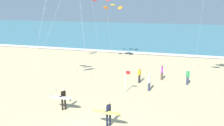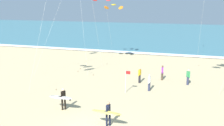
{
  "view_description": "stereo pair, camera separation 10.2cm",
  "coord_description": "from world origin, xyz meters",
  "px_view_note": "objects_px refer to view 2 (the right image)",
  "views": [
    {
      "loc": [
        4.92,
        -12.7,
        7.87
      ],
      "look_at": [
        -0.57,
        5.74,
        3.16
      ],
      "focal_mm": 39.4,
      "sensor_mm": 36.0,
      "label": 1
    },
    {
      "loc": [
        5.02,
        -12.67,
        7.87
      ],
      "look_at": [
        -0.57,
        5.74,
        3.16
      ],
      "focal_mm": 39.4,
      "sensor_mm": 36.0,
      "label": 2
    }
  ],
  "objects_px": {
    "surfer_lead": "(62,97)",
    "lifeguard_flag": "(126,79)",
    "bystander_white_top": "(149,82)",
    "kite_arc_golden_low": "(114,7)",
    "bystander_green_top": "(188,77)",
    "bystander_yellow_top": "(140,75)",
    "surfer_trailing": "(107,112)",
    "bystander_purple_top": "(162,73)"
  },
  "relations": [
    {
      "from": "surfer_lead",
      "to": "lifeguard_flag",
      "type": "height_order",
      "value": "lifeguard_flag"
    },
    {
      "from": "bystander_white_top",
      "to": "kite_arc_golden_low",
      "type": "bearing_deg",
      "value": 120.11
    },
    {
      "from": "bystander_green_top",
      "to": "bystander_yellow_top",
      "type": "distance_m",
      "value": 4.72
    },
    {
      "from": "surfer_trailing",
      "to": "bystander_green_top",
      "type": "bearing_deg",
      "value": 64.39
    },
    {
      "from": "bystander_green_top",
      "to": "bystander_yellow_top",
      "type": "bearing_deg",
      "value": -171.06
    },
    {
      "from": "kite_arc_golden_low",
      "to": "bystander_white_top",
      "type": "distance_m",
      "value": 15.4
    },
    {
      "from": "surfer_trailing",
      "to": "bystander_purple_top",
      "type": "height_order",
      "value": "surfer_trailing"
    },
    {
      "from": "bystander_white_top",
      "to": "bystander_purple_top",
      "type": "distance_m",
      "value": 3.73
    },
    {
      "from": "surfer_lead",
      "to": "bystander_purple_top",
      "type": "relative_size",
      "value": 1.24
    },
    {
      "from": "surfer_trailing",
      "to": "kite_arc_golden_low",
      "type": "height_order",
      "value": "kite_arc_golden_low"
    },
    {
      "from": "surfer_trailing",
      "to": "kite_arc_golden_low",
      "type": "distance_m",
      "value": 21.31
    },
    {
      "from": "bystander_green_top",
      "to": "bystander_yellow_top",
      "type": "height_order",
      "value": "same"
    },
    {
      "from": "bystander_white_top",
      "to": "bystander_purple_top",
      "type": "bearing_deg",
      "value": 77.45
    },
    {
      "from": "kite_arc_golden_low",
      "to": "bystander_purple_top",
      "type": "bearing_deg",
      "value": -47.17
    },
    {
      "from": "bystander_yellow_top",
      "to": "bystander_green_top",
      "type": "bearing_deg",
      "value": 8.94
    },
    {
      "from": "surfer_trailing",
      "to": "bystander_yellow_top",
      "type": "relative_size",
      "value": 1.28
    },
    {
      "from": "surfer_trailing",
      "to": "bystander_white_top",
      "type": "bearing_deg",
      "value": 78.16
    },
    {
      "from": "lifeguard_flag",
      "to": "bystander_white_top",
      "type": "bearing_deg",
      "value": 29.45
    },
    {
      "from": "kite_arc_golden_low",
      "to": "surfer_lead",
      "type": "bearing_deg",
      "value": -85.58
    },
    {
      "from": "bystander_yellow_top",
      "to": "bystander_purple_top",
      "type": "height_order",
      "value": "same"
    },
    {
      "from": "bystander_white_top",
      "to": "bystander_green_top",
      "type": "bearing_deg",
      "value": 39.63
    },
    {
      "from": "bystander_yellow_top",
      "to": "lifeguard_flag",
      "type": "xyz_separation_m",
      "value": [
        -0.64,
        -3.15,
        0.45
      ]
    },
    {
      "from": "surfer_lead",
      "to": "kite_arc_golden_low",
      "type": "distance_m",
      "value": 19.3
    },
    {
      "from": "surfer_trailing",
      "to": "kite_arc_golden_low",
      "type": "bearing_deg",
      "value": 105.42
    },
    {
      "from": "bystander_yellow_top",
      "to": "lifeguard_flag",
      "type": "relative_size",
      "value": 0.76
    },
    {
      "from": "surfer_lead",
      "to": "bystander_yellow_top",
      "type": "relative_size",
      "value": 1.24
    },
    {
      "from": "surfer_trailing",
      "to": "bystander_green_top",
      "type": "distance_m",
      "value": 11.49
    },
    {
      "from": "surfer_lead",
      "to": "bystander_purple_top",
      "type": "bearing_deg",
      "value": 56.77
    },
    {
      "from": "surfer_lead",
      "to": "kite_arc_golden_low",
      "type": "relative_size",
      "value": 0.26
    },
    {
      "from": "bystander_green_top",
      "to": "bystander_yellow_top",
      "type": "xyz_separation_m",
      "value": [
        -4.67,
        -0.73,
        0.0
      ]
    },
    {
      "from": "bystander_white_top",
      "to": "bystander_yellow_top",
      "type": "height_order",
      "value": "same"
    },
    {
      "from": "bystander_purple_top",
      "to": "lifeguard_flag",
      "type": "bearing_deg",
      "value": -120.03
    },
    {
      "from": "kite_arc_golden_low",
      "to": "bystander_white_top",
      "type": "height_order",
      "value": "kite_arc_golden_low"
    },
    {
      "from": "bystander_white_top",
      "to": "bystander_green_top",
      "type": "xyz_separation_m",
      "value": [
        3.38,
        2.8,
        0.0
      ]
    },
    {
      "from": "surfer_trailing",
      "to": "bystander_yellow_top",
      "type": "bearing_deg",
      "value": 88.21
    },
    {
      "from": "bystander_white_top",
      "to": "bystander_yellow_top",
      "type": "distance_m",
      "value": 2.43
    },
    {
      "from": "bystander_white_top",
      "to": "bystander_purple_top",
      "type": "height_order",
      "value": "same"
    },
    {
      "from": "surfer_lead",
      "to": "bystander_white_top",
      "type": "relative_size",
      "value": 1.24
    },
    {
      "from": "bystander_yellow_top",
      "to": "bystander_purple_top",
      "type": "bearing_deg",
      "value": 36.9
    },
    {
      "from": "lifeguard_flag",
      "to": "bystander_purple_top",
      "type": "bearing_deg",
      "value": 59.97
    },
    {
      "from": "bystander_white_top",
      "to": "bystander_yellow_top",
      "type": "relative_size",
      "value": 1.0
    },
    {
      "from": "bystander_purple_top",
      "to": "lifeguard_flag",
      "type": "height_order",
      "value": "lifeguard_flag"
    }
  ]
}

